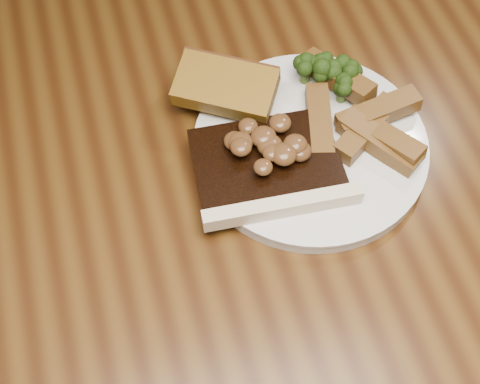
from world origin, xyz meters
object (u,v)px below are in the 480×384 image
object	(u,v)px
plate	(310,147)
potato_wedges	(363,110)
dining_table	(247,246)
steak	(267,167)
chair_far	(212,35)
garlic_bread	(226,99)

from	to	relation	value
plate	potato_wedges	distance (m)	0.07
dining_table	steak	size ratio (longest dim) A/B	10.59
plate	potato_wedges	bearing A→B (deg)	16.00
chair_far	potato_wedges	bearing A→B (deg)	110.59
chair_far	plate	size ratio (longest dim) A/B	3.14
garlic_bread	potato_wedges	distance (m)	0.15
plate	chair_far	bearing A→B (deg)	88.90
garlic_bread	plate	bearing A→B (deg)	-13.73
dining_table	garlic_bread	distance (m)	0.17
dining_table	garlic_bread	size ratio (longest dim) A/B	14.64
steak	potato_wedges	world-z (taller)	potato_wedges
plate	potato_wedges	size ratio (longest dim) A/B	2.10
chair_far	potato_wedges	world-z (taller)	chair_far
dining_table	potato_wedges	size ratio (longest dim) A/B	13.05
steak	garlic_bread	bearing A→B (deg)	104.00
plate	steak	size ratio (longest dim) A/B	1.70
chair_far	steak	distance (m)	0.63
dining_table	plate	world-z (taller)	plate
dining_table	plate	distance (m)	0.14
chair_far	garlic_bread	distance (m)	0.55
chair_far	steak	world-z (taller)	chair_far
dining_table	steak	distance (m)	0.12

